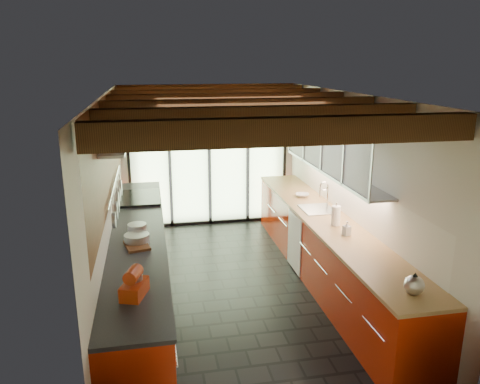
{
  "coord_description": "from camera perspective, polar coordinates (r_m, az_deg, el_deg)",
  "views": [
    {
      "loc": [
        -1.06,
        -5.71,
        3.01
      ],
      "look_at": [
        0.13,
        0.4,
        1.25
      ],
      "focal_mm": 35.0,
      "sensor_mm": 36.0,
      "label": 1
    }
  ],
  "objects": [
    {
      "name": "paper_towel",
      "position": [
        6.22,
        11.6,
        -2.88
      ],
      "size": [
        0.12,
        0.12,
        0.31
      ],
      "color": "white",
      "rests_on": "right_counter"
    },
    {
      "name": "pot_small",
      "position": [
        5.67,
        -12.46,
        -5.6
      ],
      "size": [
        0.31,
        0.31,
        0.11
      ],
      "primitive_type": "cylinder",
      "rotation": [
        0.0,
        0.0,
        -0.04
      ],
      "color": "silver",
      "rests_on": "left_counter"
    },
    {
      "name": "left_wall_fixtures",
      "position": [
        6.02,
        -14.73,
        4.11
      ],
      "size": [
        0.28,
        2.6,
        0.96
      ],
      "color": "silver",
      "rests_on": "ground"
    },
    {
      "name": "ceiling_beams",
      "position": [
        6.2,
        -1.16,
        10.72
      ],
      "size": [
        3.14,
        5.06,
        4.9
      ],
      "color": "#593316",
      "rests_on": "ground"
    },
    {
      "name": "sink_assembly",
      "position": [
        6.86,
        9.54,
        -1.83
      ],
      "size": [
        0.45,
        0.52,
        0.43
      ],
      "color": "silver",
      "rests_on": "right_counter"
    },
    {
      "name": "upper_cabinets_right",
      "position": [
        6.61,
        11.36,
        5.37
      ],
      "size": [
        0.34,
        3.0,
        3.0
      ],
      "color": "silver",
      "rests_on": "ground"
    },
    {
      "name": "kettle",
      "position": [
        4.68,
        20.47,
        -10.46
      ],
      "size": [
        0.24,
        0.26,
        0.22
      ],
      "color": "silver",
      "rests_on": "right_counter"
    },
    {
      "name": "right_counter",
      "position": [
        6.67,
        10.43,
        -6.94
      ],
      "size": [
        0.68,
        5.0,
        0.92
      ],
      "color": "#A62107",
      "rests_on": "ground"
    },
    {
      "name": "stand_mixer",
      "position": [
        4.46,
        -12.79,
        -10.9
      ],
      "size": [
        0.27,
        0.36,
        0.29
      ],
      "color": "#C2370F",
      "rests_on": "left_counter"
    },
    {
      "name": "soap_bottle",
      "position": [
        5.93,
        12.89,
        -4.33
      ],
      "size": [
        0.1,
        0.1,
        0.18
      ],
      "primitive_type": "imported",
      "rotation": [
        0.0,
        0.0,
        0.26
      ],
      "color": "silver",
      "rests_on": "right_counter"
    },
    {
      "name": "bowl",
      "position": [
        7.47,
        7.6,
        -0.39
      ],
      "size": [
        0.27,
        0.27,
        0.05
      ],
      "primitive_type": "imported",
      "rotation": [
        0.0,
        0.0,
        -0.36
      ],
      "color": "silver",
      "rests_on": "right_counter"
    },
    {
      "name": "ground",
      "position": [
        6.54,
        -0.45,
        -11.61
      ],
      "size": [
        5.5,
        5.5,
        0.0
      ],
      "primitive_type": "plane",
      "color": "black",
      "rests_on": "ground"
    },
    {
      "name": "room_shell",
      "position": [
        5.96,
        -0.49,
        2.64
      ],
      "size": [
        5.5,
        5.5,
        5.5
      ],
      "color": "silver",
      "rests_on": "ground"
    },
    {
      "name": "glass_door",
      "position": [
        8.58,
        -3.81,
        6.69
      ],
      "size": [
        2.95,
        0.1,
        2.9
      ],
      "color": "#C6EAAD",
      "rests_on": "ground"
    },
    {
      "name": "pot_large",
      "position": [
        5.92,
        -12.42,
        -4.51
      ],
      "size": [
        0.26,
        0.26,
        0.15
      ],
      "primitive_type": "cylinder",
      "rotation": [
        0.0,
        0.0,
        -0.12
      ],
      "color": "silver",
      "rests_on": "left_counter"
    },
    {
      "name": "left_counter",
      "position": [
        6.26,
        -12.16,
        -8.64
      ],
      "size": [
        0.68,
        5.0,
        0.92
      ],
      "color": "#A62107",
      "rests_on": "ground"
    },
    {
      "name": "cutting_board",
      "position": [
        5.59,
        -12.45,
        -6.39
      ],
      "size": [
        0.33,
        0.4,
        0.03
      ],
      "primitive_type": "cube",
      "rotation": [
        0.0,
        0.0,
        0.23
      ],
      "color": "brown",
      "rests_on": "left_counter"
    },
    {
      "name": "range_stove",
      "position": [
        7.6,
        -12.03,
        -4.1
      ],
      "size": [
        0.66,
        0.9,
        0.97
      ],
      "color": "silver",
      "rests_on": "ground"
    }
  ]
}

